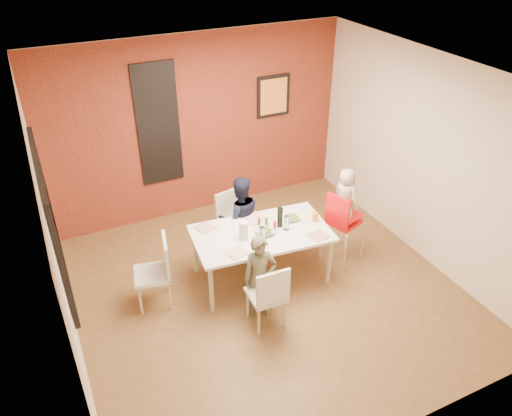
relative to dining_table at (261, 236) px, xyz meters
name	(u,v)px	position (x,y,z in m)	size (l,w,h in m)	color
ground	(266,290)	(-0.06, -0.28, -0.64)	(4.50, 4.50, 0.00)	brown
ceiling	(269,78)	(-0.06, -0.28, 2.06)	(4.50, 4.50, 0.02)	white
wall_back	(199,127)	(-0.06, 1.97, 0.71)	(4.50, 0.02, 2.70)	beige
wall_front	(399,333)	(-0.06, -2.53, 0.71)	(4.50, 0.02, 2.70)	beige
wall_left	(55,250)	(-2.31, -0.28, 0.71)	(0.02, 4.50, 2.70)	beige
wall_right	(425,159)	(2.19, -0.28, 0.71)	(0.02, 4.50, 2.70)	beige
brick_accent_wall	(199,127)	(-0.06, 1.95, 0.71)	(4.50, 0.02, 2.70)	maroon
picture_window_frame	(52,221)	(-2.28, -0.08, 0.91)	(0.05, 1.70, 1.30)	black
picture_window_pane	(53,221)	(-2.27, -0.08, 0.91)	(0.02, 1.55, 1.15)	black
glassblock_strip	(158,125)	(-0.66, 1.94, 0.86)	(0.55, 0.03, 1.70)	silver
glassblock_surround	(158,125)	(-0.66, 1.93, 0.86)	(0.60, 0.03, 1.76)	black
art_print_frame	(273,96)	(1.14, 1.93, 1.01)	(0.54, 0.03, 0.64)	black
art_print_canvas	(274,96)	(1.14, 1.92, 1.01)	(0.44, 0.01, 0.54)	#FAA337
dining_table	(261,236)	(0.00, 0.00, 0.00)	(1.76, 1.09, 0.70)	white
chair_near	(269,294)	(-0.31, -0.82, -0.16)	(0.41, 0.41, 0.85)	white
chair_far	(232,217)	(-0.06, 0.79, -0.17)	(0.47, 0.47, 0.84)	silver
chair_left	(158,268)	(-1.29, 0.11, -0.14)	(0.49, 0.49, 0.89)	white
high_chair	(342,220)	(1.12, -0.11, -0.02)	(0.54, 0.54, 1.03)	red
child_near	(260,277)	(-0.30, -0.59, -0.10)	(0.39, 0.25, 1.06)	brown
child_far	(240,218)	(-0.04, 0.56, -0.04)	(0.58, 0.45, 1.18)	black
toddler	(345,196)	(1.14, -0.09, 0.34)	(0.36, 0.24, 0.74)	beige
plate_near_left	(236,253)	(-0.45, -0.26, 0.07)	(0.21, 0.21, 0.01)	white
plate_far_mid	(255,218)	(0.06, 0.30, 0.07)	(0.24, 0.24, 0.01)	white
plate_near_right	(318,236)	(0.59, -0.37, 0.07)	(0.21, 0.21, 0.01)	silver
plate_far_left	(206,227)	(-0.58, 0.38, 0.07)	(0.22, 0.22, 0.01)	white
salad_bowl_a	(265,232)	(0.03, -0.05, 0.09)	(0.24, 0.24, 0.06)	silver
salad_bowl_b	(292,218)	(0.48, 0.08, 0.09)	(0.20, 0.20, 0.05)	silver
wine_bottle	(280,217)	(0.26, 0.02, 0.20)	(0.07, 0.07, 0.27)	black
wine_glass_a	(262,235)	(-0.08, -0.19, 0.16)	(0.07, 0.07, 0.21)	silver
wine_glass_b	(286,223)	(0.30, -0.08, 0.16)	(0.07, 0.07, 0.19)	white
paper_towel_roll	(244,230)	(-0.25, -0.04, 0.18)	(0.11, 0.11, 0.24)	silver
condiment_red	(275,226)	(0.16, -0.05, 0.13)	(0.04, 0.04, 0.14)	red
condiment_green	(266,223)	(0.10, 0.06, 0.14)	(0.04, 0.04, 0.15)	#357226
condiment_brown	(259,223)	(0.02, 0.10, 0.13)	(0.04, 0.04, 0.14)	brown
sippy_cup	(315,217)	(0.72, -0.06, 0.12)	(0.07, 0.07, 0.12)	orange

